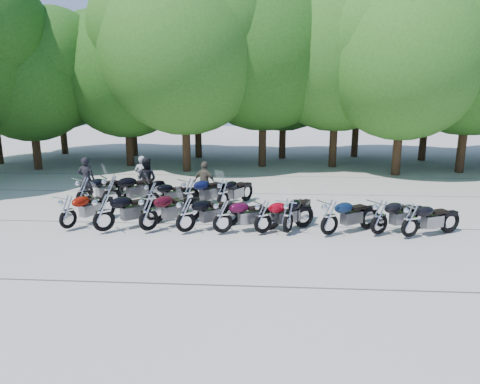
# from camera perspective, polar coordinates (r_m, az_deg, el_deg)

# --- Properties ---
(ground) EXTENTS (90.00, 90.00, 0.00)m
(ground) POSITION_cam_1_polar(r_m,az_deg,el_deg) (12.48, -0.46, -6.48)
(ground) COLOR gray
(ground) RESTS_ON ground
(tree_1) EXTENTS (6.97, 6.97, 8.55)m
(tree_1) POSITION_cam_1_polar(r_m,az_deg,el_deg) (26.37, -26.34, 13.64)
(tree_1) COLOR #3A2614
(tree_1) RESTS_ON ground
(tree_2) EXTENTS (7.31, 7.31, 8.97)m
(tree_2) POSITION_cam_1_polar(r_m,az_deg,el_deg) (25.91, -15.03, 15.10)
(tree_2) COLOR #3A2614
(tree_2) RESTS_ON ground
(tree_3) EXTENTS (8.70, 8.70, 10.67)m
(tree_3) POSITION_cam_1_polar(r_m,az_deg,el_deg) (23.50, -7.51, 18.15)
(tree_3) COLOR #3A2614
(tree_3) RESTS_ON ground
(tree_4) EXTENTS (9.13, 9.13, 11.20)m
(tree_4) POSITION_cam_1_polar(r_m,az_deg,el_deg) (24.95, 3.15, 18.65)
(tree_4) COLOR #3A2614
(tree_4) RESTS_ON ground
(tree_5) EXTENTS (9.04, 9.04, 11.10)m
(tree_5) POSITION_cam_1_polar(r_m,az_deg,el_deg) (25.33, 12.90, 18.13)
(tree_5) COLOR #3A2614
(tree_5) RESTS_ON ground
(tree_6) EXTENTS (8.00, 8.00, 9.82)m
(tree_6) POSITION_cam_1_polar(r_m,az_deg,el_deg) (23.58, 21.10, 16.17)
(tree_6) COLOR #3A2614
(tree_6) RESTS_ON ground
(tree_7) EXTENTS (8.79, 8.79, 10.79)m
(tree_7) POSITION_cam_1_polar(r_m,az_deg,el_deg) (25.78, 28.66, 16.43)
(tree_7) COLOR #3A2614
(tree_7) RESTS_ON ground
(tree_9) EXTENTS (7.59, 7.59, 9.32)m
(tree_9) POSITION_cam_1_polar(r_m,az_deg,el_deg) (32.70, -23.12, 14.36)
(tree_9) COLOR #3A2614
(tree_9) RESTS_ON ground
(tree_10) EXTENTS (7.78, 7.78, 9.55)m
(tree_10) POSITION_cam_1_polar(r_m,az_deg,el_deg) (30.17, -14.43, 15.43)
(tree_10) COLOR #3A2614
(tree_10) RESTS_ON ground
(tree_11) EXTENTS (7.56, 7.56, 9.28)m
(tree_11) POSITION_cam_1_polar(r_m,az_deg,el_deg) (28.57, -5.77, 15.59)
(tree_11) COLOR #3A2614
(tree_11) RESTS_ON ground
(tree_12) EXTENTS (7.88, 7.88, 9.67)m
(tree_12) POSITION_cam_1_polar(r_m,az_deg,el_deg) (28.26, 5.89, 16.09)
(tree_12) COLOR #3A2614
(tree_12) RESTS_ON ground
(tree_13) EXTENTS (8.31, 8.31, 10.20)m
(tree_13) POSITION_cam_1_polar(r_m,az_deg,el_deg) (29.84, 15.65, 16.13)
(tree_13) COLOR #3A2614
(tree_13) RESTS_ON ground
(tree_14) EXTENTS (8.02, 8.02, 9.84)m
(tree_14) POSITION_cam_1_polar(r_m,az_deg,el_deg) (29.55, 24.04, 15.14)
(tree_14) COLOR #3A2614
(tree_14) RESTS_ON ground
(motorcycle_0) EXTENTS (1.56, 2.27, 1.24)m
(motorcycle_0) POSITION_cam_1_polar(r_m,az_deg,el_deg) (14.24, -22.02, -2.37)
(motorcycle_0) COLOR maroon
(motorcycle_0) RESTS_ON ground
(motorcycle_1) EXTENTS (2.28, 2.14, 1.36)m
(motorcycle_1) POSITION_cam_1_polar(r_m,az_deg,el_deg) (13.54, -17.77, -2.55)
(motorcycle_1) COLOR black
(motorcycle_1) RESTS_ON ground
(motorcycle_2) EXTENTS (2.11, 2.28, 1.35)m
(motorcycle_2) POSITION_cam_1_polar(r_m,az_deg,el_deg) (13.26, -12.14, -2.55)
(motorcycle_2) COLOR #36070F
(motorcycle_2) RESTS_ON ground
(motorcycle_3) EXTENTS (2.20, 1.87, 1.26)m
(motorcycle_3) POSITION_cam_1_polar(r_m,az_deg,el_deg) (12.95, -7.28, -2.94)
(motorcycle_3) COLOR black
(motorcycle_3) RESTS_ON ground
(motorcycle_4) EXTENTS (2.26, 1.45, 1.23)m
(motorcycle_4) POSITION_cam_1_polar(r_m,az_deg,el_deg) (12.80, -2.33, -3.10)
(motorcycle_4) COLOR #39071F
(motorcycle_4) RESTS_ON ground
(motorcycle_5) EXTENTS (2.14, 1.70, 1.20)m
(motorcycle_5) POSITION_cam_1_polar(r_m,az_deg,el_deg) (12.79, 3.09, -3.18)
(motorcycle_5) COLOR maroon
(motorcycle_5) RESTS_ON ground
(motorcycle_6) EXTENTS (1.50, 2.28, 1.24)m
(motorcycle_6) POSITION_cam_1_polar(r_m,az_deg,el_deg) (12.88, 6.45, -3.03)
(motorcycle_6) COLOR black
(motorcycle_6) RESTS_ON ground
(motorcycle_7) EXTENTS (2.24, 1.79, 1.26)m
(motorcycle_7) POSITION_cam_1_polar(r_m,az_deg,el_deg) (12.87, 11.87, -3.21)
(motorcycle_7) COLOR #0C1B34
(motorcycle_7) RESTS_ON ground
(motorcycle_8) EXTENTS (2.24, 1.70, 1.25)m
(motorcycle_8) POSITION_cam_1_polar(r_m,az_deg,el_deg) (13.30, 18.12, -3.09)
(motorcycle_8) COLOR black
(motorcycle_8) RESTS_ON ground
(motorcycle_9) EXTENTS (2.20, 1.48, 1.20)m
(motorcycle_9) POSITION_cam_1_polar(r_m,az_deg,el_deg) (13.38, 21.80, -3.40)
(motorcycle_9) COLOR black
(motorcycle_9) RESTS_ON ground
(motorcycle_10) EXTENTS (1.96, 2.26, 1.30)m
(motorcycle_10) POSITION_cam_1_polar(r_m,az_deg,el_deg) (16.86, -20.11, 0.17)
(motorcycle_10) COLOR black
(motorcycle_10) RESTS_ON ground
(motorcycle_11) EXTENTS (2.46, 2.16, 1.43)m
(motorcycle_11) POSITION_cam_1_polar(r_m,az_deg,el_deg) (16.36, -16.78, 0.26)
(motorcycle_11) COLOR black
(motorcycle_11) RESTS_ON ground
(motorcycle_12) EXTENTS (2.10, 1.59, 1.17)m
(motorcycle_12) POSITION_cam_1_polar(r_m,az_deg,el_deg) (15.85, -11.66, -0.32)
(motorcycle_12) COLOR black
(motorcycle_12) RESTS_ON ground
(motorcycle_13) EXTENTS (2.12, 2.23, 1.34)m
(motorcycle_13) POSITION_cam_1_polar(r_m,az_deg,el_deg) (15.49, -6.78, -0.14)
(motorcycle_13) COLOR #0B1033
(motorcycle_13) RESTS_ON ground
(motorcycle_14) EXTENTS (1.70, 2.25, 1.25)m
(motorcycle_14) POSITION_cam_1_polar(r_m,az_deg,el_deg) (15.58, -2.32, -0.14)
(motorcycle_14) COLOR black
(motorcycle_14) RESTS_ON ground
(rider_0) EXTENTS (0.66, 0.45, 1.75)m
(rider_0) POSITION_cam_1_polar(r_m,az_deg,el_deg) (17.90, -19.79, 1.63)
(rider_0) COLOR black
(rider_0) RESTS_ON ground
(rider_1) EXTENTS (0.98, 0.86, 1.72)m
(rider_1) POSITION_cam_1_polar(r_m,az_deg,el_deg) (17.26, -12.33, 1.66)
(rider_1) COLOR black
(rider_1) RESTS_ON ground
(rider_2) EXTENTS (1.05, 0.76, 1.65)m
(rider_2) POSITION_cam_1_polar(r_m,az_deg,el_deg) (16.45, -4.71, 1.24)
(rider_2) COLOR brown
(rider_2) RESTS_ON ground
(rider_3) EXTENTS (0.65, 0.44, 1.72)m
(rider_3) POSITION_cam_1_polar(r_m,az_deg,el_deg) (17.85, -12.86, 2.01)
(rider_3) COLOR #99999C
(rider_3) RESTS_ON ground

